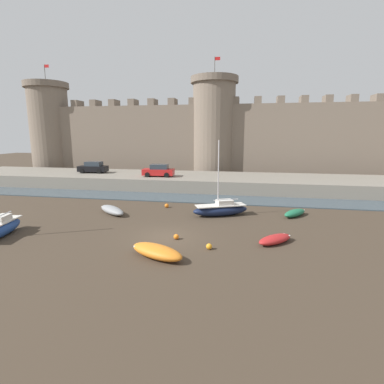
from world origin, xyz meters
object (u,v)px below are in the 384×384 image
rowboat_foreground_left (112,210)px  sailboat_foreground_right (221,209)px  sailboat_midflat_right (0,228)px  mooring_buoy_near_channel (209,246)px  mooring_buoy_mid_mud (176,237)px  rowboat_near_channel_left (275,239)px  mooring_buoy_near_shore (167,206)px  rowboat_foreground_centre (157,251)px  car_quay_centre_west (93,167)px  rowboat_near_channel_right (295,213)px  car_quay_east (159,171)px

rowboat_foreground_left → sailboat_foreground_right: bearing=7.1°
rowboat_foreground_left → sailboat_midflat_right: size_ratio=0.58×
mooring_buoy_near_channel → mooring_buoy_mid_mud: bearing=150.5°
rowboat_near_channel_left → mooring_buoy_near_shore: rowboat_near_channel_left is taller
rowboat_foreground_centre → mooring_buoy_near_channel: 3.46m
mooring_buoy_mid_mud → sailboat_foreground_right: bearing=69.4°
sailboat_midflat_right → car_quay_centre_west: size_ratio=1.50×
rowboat_foreground_left → mooring_buoy_near_shore: 5.37m
rowboat_near_channel_left → sailboat_midflat_right: sailboat_midflat_right is taller
sailboat_foreground_right → rowboat_foreground_left: size_ratio=1.84×
sailboat_midflat_right → rowboat_near_channel_right: bearing=23.4°
mooring_buoy_near_shore → sailboat_midflat_right: bearing=-132.7°
rowboat_foreground_left → rowboat_foreground_centre: (6.94, -8.74, 0.03)m
mooring_buoy_near_shore → car_quay_east: (-3.76, 9.93, 2.21)m
rowboat_foreground_centre → mooring_buoy_mid_mud: size_ratio=10.57×
rowboat_foreground_centre → car_quay_east: car_quay_east is taller
sailboat_foreground_right → rowboat_foreground_centre: size_ratio=1.71×
sailboat_foreground_right → rowboat_near_channel_right: 6.61m
mooring_buoy_near_shore → rowboat_near_channel_right: bearing=-4.6°
mooring_buoy_near_shore → mooring_buoy_near_channel: size_ratio=1.06×
mooring_buoy_mid_mud → sailboat_midflat_right: bearing=-172.4°
rowboat_foreground_centre → mooring_buoy_mid_mud: bearing=82.7°
sailboat_midflat_right → car_quay_centre_west: 22.72m
sailboat_midflat_right → mooring_buoy_mid_mud: sailboat_midflat_right is taller
rowboat_foreground_left → rowboat_near_channel_right: (16.41, 2.19, -0.05)m
car_quay_centre_west → rowboat_near_channel_left: bearing=-39.9°
mooring_buoy_near_shore → car_quay_east: 10.84m
mooring_buoy_near_channel → sailboat_midflat_right: bearing=-179.0°
rowboat_near_channel_right → car_quay_east: size_ratio=0.69×
rowboat_foreground_left → car_quay_centre_west: 18.08m
mooring_buoy_mid_mud → mooring_buoy_near_channel: mooring_buoy_near_channel is taller
rowboat_foreground_centre → mooring_buoy_near_shore: bearing=102.4°
rowboat_foreground_left → mooring_buoy_mid_mud: (7.36, -5.48, -0.19)m
rowboat_near_channel_left → mooring_buoy_mid_mud: bearing=-176.1°
mooring_buoy_mid_mud → mooring_buoy_near_channel: bearing=-29.5°
rowboat_foreground_left → car_quay_east: bearing=87.5°
rowboat_near_channel_right → car_quay_centre_west: size_ratio=0.69×
rowboat_foreground_left → rowboat_near_channel_left: (14.09, -5.02, -0.07)m
rowboat_near_channel_left → rowboat_near_channel_right: size_ratio=0.96×
mooring_buoy_near_shore → car_quay_east: size_ratio=0.10×
rowboat_near_channel_left → mooring_buoy_mid_mud: (-6.73, -0.46, -0.11)m
rowboat_foreground_left → rowboat_near_channel_right: size_ratio=1.25×
rowboat_foreground_left → car_quay_east: car_quay_east is taller
rowboat_foreground_left → car_quay_centre_west: size_ratio=0.87×
mooring_buoy_near_channel → mooring_buoy_near_shore: bearing=118.8°
rowboat_foreground_left → mooring_buoy_mid_mud: rowboat_foreground_left is taller
sailboat_midflat_right → mooring_buoy_near_channel: bearing=1.0°
mooring_buoy_near_shore → mooring_buoy_mid_mud: bearing=-70.7°
sailboat_midflat_right → mooring_buoy_near_shore: sailboat_midflat_right is taller
mooring_buoy_near_shore → rowboat_near_channel_left: bearing=-40.0°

